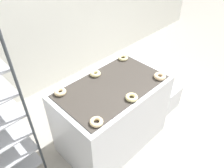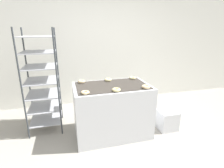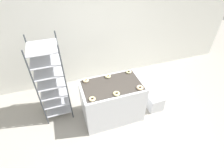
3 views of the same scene
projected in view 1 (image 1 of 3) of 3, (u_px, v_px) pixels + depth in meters
name	position (u px, v px, depth m)	size (l,w,h in m)	color
fryer_machine	(112.00, 115.00, 2.51)	(1.21, 0.74, 0.86)	silver
glaze_bin	(166.00, 97.00, 3.15)	(0.32, 0.31, 0.34)	silver
donut_near_left	(96.00, 122.00, 1.83)	(0.12, 0.12, 0.03)	beige
donut_near_center	(132.00, 97.00, 2.07)	(0.12, 0.12, 0.04)	beige
donut_near_right	(160.00, 76.00, 2.34)	(0.13, 0.13, 0.04)	beige
donut_far_left	(60.00, 92.00, 2.13)	(0.12, 0.12, 0.04)	beige
donut_far_center	(95.00, 74.00, 2.37)	(0.12, 0.12, 0.04)	beige
donut_far_right	(123.00, 58.00, 2.64)	(0.12, 0.12, 0.03)	beige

